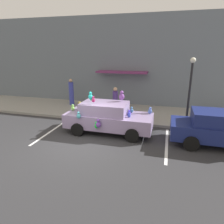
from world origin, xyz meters
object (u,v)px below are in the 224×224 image
Objects in this scene: parked_sedan_behind at (224,129)px; pedestrian_walking_past at (115,101)px; pedestrian_near_shopfront at (71,93)px; plush_covered_car at (108,117)px; street_lamp_post at (190,84)px; teddy_bear_on_sidewalk at (104,112)px.

pedestrian_walking_past is at bearing 152.80° from parked_sedan_behind.
pedestrian_walking_past is at bearing -19.77° from pedestrian_near_shopfront.
pedestrian_walking_past reaches higher than parked_sedan_behind.
pedestrian_walking_past is at bearing 96.52° from plush_covered_car.
plush_covered_car is at bearing -83.48° from pedestrian_walking_past.
street_lamp_post reaches higher than pedestrian_walking_past.
street_lamp_post is (-1.37, 2.02, 1.56)m from parked_sedan_behind.
teddy_bear_on_sidewalk is (-0.83, 2.07, -0.39)m from plush_covered_car.
pedestrian_walking_past is (0.52, 0.62, 0.54)m from teddy_bear_on_sidewalk.
street_lamp_post is at bearing 25.09° from plush_covered_car.
plush_covered_car reaches higher than pedestrian_near_shopfront.
parked_sedan_behind is 8.15× the size of teddy_bear_on_sidewalk.
plush_covered_car is 5.28m from parked_sedan_behind.
teddy_bear_on_sidewalk is at bearing -130.22° from pedestrian_walking_past.
teddy_bear_on_sidewalk is 0.97m from pedestrian_walking_past.
street_lamp_post is 2.09× the size of pedestrian_walking_past.
street_lamp_post is 4.53m from pedestrian_walking_past.
pedestrian_near_shopfront reaches higher than parked_sedan_behind.
pedestrian_near_shopfront is at bearing 155.64° from parked_sedan_behind.
teddy_bear_on_sidewalk is 3.75m from pedestrian_near_shopfront.
pedestrian_near_shopfront is (-7.89, 2.18, -1.30)m from street_lamp_post.
parked_sedan_behind is at bearing -27.20° from pedestrian_walking_past.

